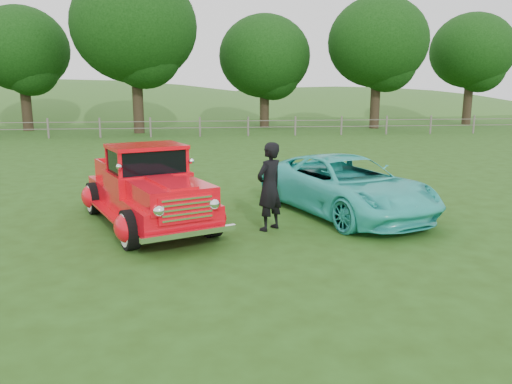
{
  "coord_description": "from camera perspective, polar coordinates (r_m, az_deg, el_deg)",
  "views": [
    {
      "loc": [
        -0.33,
        -9.13,
        2.96
      ],
      "look_at": [
        0.94,
        1.2,
        0.78
      ],
      "focal_mm": 35.0,
      "sensor_mm": 36.0,
      "label": 1
    }
  ],
  "objects": [
    {
      "name": "ground",
      "position": [
        9.6,
        -4.71,
        -6.19
      ],
      "size": [
        140.0,
        140.0,
        0.0
      ],
      "primitive_type": "plane",
      "color": "#254512",
      "rests_on": "ground"
    },
    {
      "name": "tree_near_east",
      "position": [
        38.57,
        0.99,
        15.22
      ],
      "size": [
        6.8,
        6.8,
        8.33
      ],
      "color": "black",
      "rests_on": "ground"
    },
    {
      "name": "tree_near_west",
      "position": [
        34.54,
        -13.73,
        17.88
      ],
      "size": [
        8.0,
        8.0,
        10.42
      ],
      "color": "black",
      "rests_on": "ground"
    },
    {
      "name": "distant_hills",
      "position": [
        69.11,
        -10.12,
        5.4
      ],
      "size": [
        116.0,
        60.0,
        18.0
      ],
      "color": "#336926",
      "rests_on": "ground"
    },
    {
      "name": "man",
      "position": [
        10.44,
        1.54,
        0.62
      ],
      "size": [
        0.81,
        0.78,
        1.87
      ],
      "primitive_type": "imported",
      "rotation": [
        0.0,
        0.0,
        3.85
      ],
      "color": "black",
      "rests_on": "ground"
    },
    {
      "name": "tree_mid_east",
      "position": [
        38.65,
        13.76,
        16.27
      ],
      "size": [
        7.2,
        7.2,
        9.44
      ],
      "color": "black",
      "rests_on": "ground"
    },
    {
      "name": "tree_far_east",
      "position": [
        45.15,
        23.46,
        14.56
      ],
      "size": [
        6.6,
        6.6,
        8.86
      ],
      "color": "black",
      "rests_on": "ground"
    },
    {
      "name": "red_pickup",
      "position": [
        11.12,
        -12.33,
        0.31
      ],
      "size": [
        3.55,
        5.27,
        1.78
      ],
      "rotation": [
        0.0,
        0.0,
        0.39
      ],
      "color": "black",
      "rests_on": "ground"
    },
    {
      "name": "teal_sedan",
      "position": [
        12.04,
        10.17,
        0.76
      ],
      "size": [
        3.84,
        5.45,
        1.38
      ],
      "primitive_type": "imported",
      "rotation": [
        0.0,
        0.0,
        0.35
      ],
      "color": "#32C8BD",
      "rests_on": "ground"
    },
    {
      "name": "fence_line",
      "position": [
        31.22,
        -6.43,
        7.42
      ],
      "size": [
        48.0,
        0.12,
        1.2
      ],
      "color": "#6A6159",
      "rests_on": "ground"
    },
    {
      "name": "tree_mid_west",
      "position": [
        39.01,
        -25.26,
        14.54
      ],
      "size": [
        6.4,
        6.4,
        8.46
      ],
      "color": "black",
      "rests_on": "ground"
    }
  ]
}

